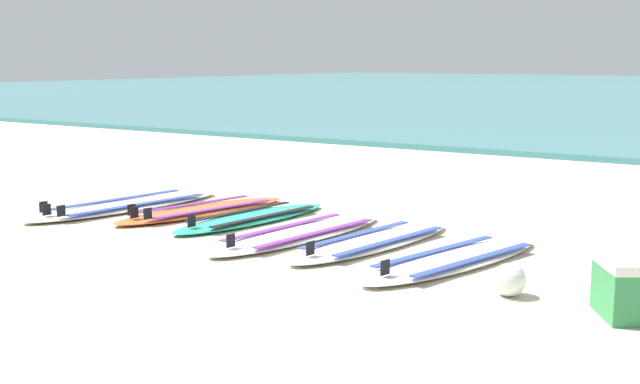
% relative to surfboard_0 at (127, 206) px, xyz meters
% --- Properties ---
extents(ground_plane, '(80.00, 80.00, 0.00)m').
position_rel_surfboard_0_xyz_m(ground_plane, '(2.38, -0.48, -0.04)').
color(ground_plane, beige).
extents(surfboard_0, '(0.96, 2.47, 0.18)m').
position_rel_surfboard_0_xyz_m(surfboard_0, '(0.00, 0.00, 0.00)').
color(surfboard_0, white).
rests_on(surfboard_0, ground).
extents(surfboard_1, '(0.95, 2.16, 0.18)m').
position_rel_surfboard_0_xyz_m(surfboard_1, '(0.86, 0.24, 0.00)').
color(surfboard_1, orange).
rests_on(surfboard_1, ground).
extents(surfboard_2, '(0.76, 2.04, 0.18)m').
position_rel_surfboard_0_xyz_m(surfboard_2, '(1.54, 0.21, -0.00)').
color(surfboard_2, '#2DB793').
rests_on(surfboard_2, ground).
extents(surfboard_3, '(0.82, 2.25, 0.18)m').
position_rel_surfboard_0_xyz_m(surfboard_3, '(2.36, -0.14, -0.00)').
color(surfboard_3, white).
rests_on(surfboard_3, ground).
extents(surfboard_4, '(0.82, 2.12, 0.18)m').
position_rel_surfboard_0_xyz_m(surfboard_4, '(3.08, -0.05, -0.00)').
color(surfboard_4, white).
rests_on(surfboard_4, ground).
extents(surfboard_5, '(0.99, 2.17, 0.18)m').
position_rel_surfboard_0_xyz_m(surfboard_5, '(3.92, -0.25, -0.00)').
color(surfboard_5, white).
rests_on(surfboard_5, ground).
extents(cooler_box, '(0.51, 0.55, 0.38)m').
position_rel_surfboard_0_xyz_m(cooler_box, '(5.35, -0.87, 0.16)').
color(cooler_box, '#338C4C').
rests_on(cooler_box, ground).
extents(beach_ball, '(0.23, 0.23, 0.23)m').
position_rel_surfboard_0_xyz_m(beach_ball, '(4.58, -0.84, 0.08)').
color(beach_ball, white).
rests_on(beach_ball, ground).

